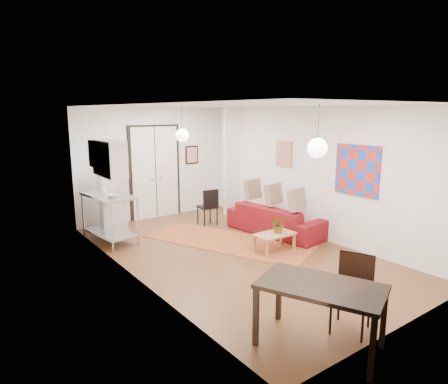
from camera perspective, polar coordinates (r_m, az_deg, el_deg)
floor at (r=8.09m, az=1.58°, el=-8.71°), size 7.00×7.00×0.00m
ceiling at (r=7.60m, az=1.70°, el=12.29°), size 4.20×7.00×0.02m
wall_back at (r=10.67m, az=-9.96°, el=4.07°), size 4.20×0.02×2.90m
wall_front at (r=5.45m, az=24.80°, el=-3.86°), size 4.20×0.02×2.90m
wall_left at (r=6.66m, az=-12.81°, el=-0.43°), size 0.02×7.00×2.90m
wall_right at (r=9.13m, az=12.13°, el=2.77°), size 0.02×7.00×2.90m
double_doors at (r=10.66m, az=-9.81°, el=2.72°), size 1.44×0.06×2.50m
stub_partition at (r=10.83m, az=1.14°, el=4.35°), size 0.50×0.10×2.90m
wall_cabinet at (r=8.04m, az=-16.05°, el=4.66°), size 0.35×1.00×0.70m
painting_popart at (r=8.31m, az=18.49°, el=2.99°), size 0.05×1.00×1.00m
painting_abstract at (r=9.62m, az=8.57°, el=5.43°), size 0.05×0.50×0.60m
poster_back at (r=11.17m, az=-4.60°, el=5.31°), size 0.40×0.03×0.50m
print_left at (r=8.45m, az=-18.21°, el=5.19°), size 0.03×0.44×0.54m
pendant_back at (r=9.27m, az=-5.98°, el=8.07°), size 0.30×0.30×0.80m
pendant_front at (r=6.16m, az=13.19°, el=6.14°), size 0.30×0.30×0.80m
kilim_rug at (r=8.77m, az=0.44°, el=-7.06°), size 2.73×3.93×0.01m
sofa at (r=9.32m, az=7.45°, el=-3.87°), size 1.23×2.43×0.68m
coffee_table at (r=8.17m, az=7.23°, el=-6.21°), size 0.84×0.47×0.37m
potted_plant at (r=8.17m, az=7.78°, el=-4.53°), size 0.33×0.28×0.36m
kitchen_counter at (r=8.94m, az=-16.06°, el=-2.53°), size 0.86×1.44×1.04m
bowl at (r=8.58m, az=-15.57°, el=-0.51°), size 0.31×0.31×0.06m
soap_bottle at (r=9.07m, az=-16.83°, el=0.56°), size 0.13×0.12×0.22m
fridge at (r=9.66m, az=-15.66°, el=-1.05°), size 0.61×0.61×1.54m
dining_table at (r=4.97m, az=13.66°, el=-13.66°), size 1.33×1.65×0.80m
dining_chair_near at (r=5.52m, az=16.94°, el=-12.79°), size 0.61×0.73×0.99m
dining_chair_far at (r=5.52m, az=16.94°, el=-12.79°), size 0.61×0.73×0.99m
black_side_chair at (r=10.03m, az=-2.68°, el=-1.56°), size 0.45×0.45×0.91m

